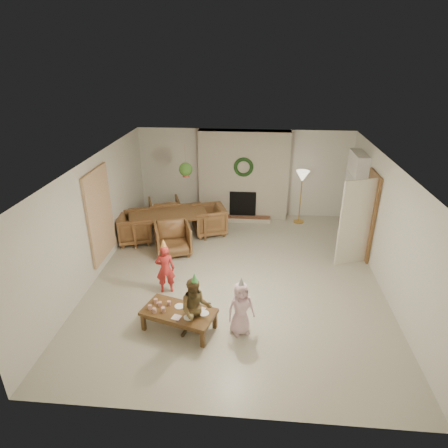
# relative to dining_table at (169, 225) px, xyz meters

# --- Properties ---
(floor) EXTENTS (7.00, 7.00, 0.00)m
(floor) POSITION_rel_dining_table_xyz_m (1.85, -1.72, -0.34)
(floor) COLOR #B7B29E
(floor) RESTS_ON ground
(ceiling) EXTENTS (7.00, 7.00, 0.00)m
(ceiling) POSITION_rel_dining_table_xyz_m (1.85, -1.72, 2.16)
(ceiling) COLOR white
(ceiling) RESTS_ON wall_back
(wall_back) EXTENTS (7.00, 0.00, 7.00)m
(wall_back) POSITION_rel_dining_table_xyz_m (1.85, 1.78, 0.91)
(wall_back) COLOR silver
(wall_back) RESTS_ON floor
(wall_front) EXTENTS (7.00, 0.00, 7.00)m
(wall_front) POSITION_rel_dining_table_xyz_m (1.85, -5.22, 0.91)
(wall_front) COLOR silver
(wall_front) RESTS_ON floor
(wall_left) EXTENTS (0.00, 7.00, 7.00)m
(wall_left) POSITION_rel_dining_table_xyz_m (-1.15, -1.72, 0.91)
(wall_left) COLOR silver
(wall_left) RESTS_ON floor
(wall_right) EXTENTS (0.00, 7.00, 7.00)m
(wall_right) POSITION_rel_dining_table_xyz_m (4.85, -1.72, 0.91)
(wall_right) COLOR silver
(wall_right) RESTS_ON floor
(fireplace_mass) EXTENTS (2.50, 0.40, 2.50)m
(fireplace_mass) POSITION_rel_dining_table_xyz_m (1.85, 1.58, 0.91)
(fireplace_mass) COLOR #521517
(fireplace_mass) RESTS_ON floor
(fireplace_hearth) EXTENTS (1.60, 0.30, 0.12)m
(fireplace_hearth) POSITION_rel_dining_table_xyz_m (1.85, 1.23, -0.28)
(fireplace_hearth) COLOR #5E2E19
(fireplace_hearth) RESTS_ON floor
(fireplace_firebox) EXTENTS (0.75, 0.12, 0.75)m
(fireplace_firebox) POSITION_rel_dining_table_xyz_m (1.85, 1.40, 0.11)
(fireplace_firebox) COLOR black
(fireplace_firebox) RESTS_ON floor
(fireplace_wreath) EXTENTS (0.54, 0.10, 0.54)m
(fireplace_wreath) POSITION_rel_dining_table_xyz_m (1.85, 1.35, 1.21)
(fireplace_wreath) COLOR #153614
(fireplace_wreath) RESTS_ON fireplace_mass
(floor_lamp_base) EXTENTS (0.28, 0.28, 0.03)m
(floor_lamp_base) POSITION_rel_dining_table_xyz_m (3.46, 1.28, -0.33)
(floor_lamp_base) COLOR gold
(floor_lamp_base) RESTS_ON floor
(floor_lamp_post) EXTENTS (0.03, 0.03, 1.36)m
(floor_lamp_post) POSITION_rel_dining_table_xyz_m (3.46, 1.28, 0.36)
(floor_lamp_post) COLOR gold
(floor_lamp_post) RESTS_ON floor
(floor_lamp_shade) EXTENTS (0.36, 0.36, 0.30)m
(floor_lamp_shade) POSITION_rel_dining_table_xyz_m (3.46, 1.28, 1.02)
(floor_lamp_shade) COLOR beige
(floor_lamp_shade) RESTS_ON floor_lamp_post
(bookshelf_carcass) EXTENTS (0.30, 1.00, 2.20)m
(bookshelf_carcass) POSITION_rel_dining_table_xyz_m (4.69, 0.58, 0.76)
(bookshelf_carcass) COLOR white
(bookshelf_carcass) RESTS_ON floor
(bookshelf_shelf_a) EXTENTS (0.30, 0.92, 0.03)m
(bookshelf_shelf_a) POSITION_rel_dining_table_xyz_m (4.67, 0.58, 0.11)
(bookshelf_shelf_a) COLOR white
(bookshelf_shelf_a) RESTS_ON bookshelf_carcass
(bookshelf_shelf_b) EXTENTS (0.30, 0.92, 0.03)m
(bookshelf_shelf_b) POSITION_rel_dining_table_xyz_m (4.67, 0.58, 0.51)
(bookshelf_shelf_b) COLOR white
(bookshelf_shelf_b) RESTS_ON bookshelf_carcass
(bookshelf_shelf_c) EXTENTS (0.30, 0.92, 0.03)m
(bookshelf_shelf_c) POSITION_rel_dining_table_xyz_m (4.67, 0.58, 0.91)
(bookshelf_shelf_c) COLOR white
(bookshelf_shelf_c) RESTS_ON bookshelf_carcass
(bookshelf_shelf_d) EXTENTS (0.30, 0.92, 0.03)m
(bookshelf_shelf_d) POSITION_rel_dining_table_xyz_m (4.67, 0.58, 1.31)
(bookshelf_shelf_d) COLOR white
(bookshelf_shelf_d) RESTS_ON bookshelf_carcass
(books_row_lower) EXTENTS (0.20, 0.40, 0.24)m
(books_row_lower) POSITION_rel_dining_table_xyz_m (4.65, 0.43, 0.25)
(books_row_lower) COLOR red
(books_row_lower) RESTS_ON bookshelf_shelf_a
(books_row_mid) EXTENTS (0.20, 0.44, 0.24)m
(books_row_mid) POSITION_rel_dining_table_xyz_m (4.65, 0.63, 0.65)
(books_row_mid) COLOR navy
(books_row_mid) RESTS_ON bookshelf_shelf_b
(books_row_upper) EXTENTS (0.20, 0.36, 0.22)m
(books_row_upper) POSITION_rel_dining_table_xyz_m (4.65, 0.48, 1.04)
(books_row_upper) COLOR gold
(books_row_upper) RESTS_ON bookshelf_shelf_c
(door_frame) EXTENTS (0.05, 0.86, 2.04)m
(door_frame) POSITION_rel_dining_table_xyz_m (4.81, -0.52, 0.68)
(door_frame) COLOR brown
(door_frame) RESTS_ON floor
(door_leaf) EXTENTS (0.77, 0.32, 2.00)m
(door_leaf) POSITION_rel_dining_table_xyz_m (4.43, -0.90, 0.66)
(door_leaf) COLOR beige
(door_leaf) RESTS_ON floor
(curtain_panel) EXTENTS (0.06, 1.20, 2.00)m
(curtain_panel) POSITION_rel_dining_table_xyz_m (-1.11, -1.52, 0.91)
(curtain_panel) COLOR beige
(curtain_panel) RESTS_ON wall_left
(dining_table) EXTENTS (2.19, 1.67, 0.68)m
(dining_table) POSITION_rel_dining_table_xyz_m (0.00, 0.00, 0.00)
(dining_table) COLOR brown
(dining_table) RESTS_ON floor
(dining_chair_near) EXTENTS (1.04, 1.05, 0.76)m
(dining_chair_near) POSITION_rel_dining_table_xyz_m (0.28, -0.81, 0.04)
(dining_chair_near) COLOR brown
(dining_chair_near) RESTS_ON floor
(dining_chair_far) EXTENTS (1.04, 1.05, 0.76)m
(dining_chair_far) POSITION_rel_dining_table_xyz_m (-0.28, 0.81, 0.04)
(dining_chair_far) COLOR brown
(dining_chair_far) RESTS_ON floor
(dining_chair_left) EXTENTS (1.05, 1.04, 0.76)m
(dining_chair_left) POSITION_rel_dining_table_xyz_m (-0.81, -0.28, 0.04)
(dining_chair_left) COLOR brown
(dining_chair_left) RESTS_ON floor
(dining_chair_right) EXTENTS (1.05, 1.04, 0.76)m
(dining_chair_right) POSITION_rel_dining_table_xyz_m (1.01, 0.36, 0.04)
(dining_chair_right) COLOR brown
(dining_chair_right) RESTS_ON floor
(hanging_plant_cord) EXTENTS (0.01, 0.01, 0.70)m
(hanging_plant_cord) POSITION_rel_dining_table_xyz_m (0.55, -0.22, 1.81)
(hanging_plant_cord) COLOR tan
(hanging_plant_cord) RESTS_ON ceiling
(hanging_plant_pot) EXTENTS (0.16, 0.16, 0.12)m
(hanging_plant_pot) POSITION_rel_dining_table_xyz_m (0.55, -0.22, 1.46)
(hanging_plant_pot) COLOR brown
(hanging_plant_pot) RESTS_ON hanging_plant_cord
(hanging_plant_foliage) EXTENTS (0.32, 0.32, 0.32)m
(hanging_plant_foliage) POSITION_rel_dining_table_xyz_m (0.55, -0.22, 1.58)
(hanging_plant_foliage) COLOR #274918
(hanging_plant_foliage) RESTS_ON hanging_plant_pot
(coffee_table_top) EXTENTS (1.38, 0.96, 0.06)m
(coffee_table_top) POSITION_rel_dining_table_xyz_m (0.96, -3.52, 0.01)
(coffee_table_top) COLOR brown
(coffee_table_top) RESTS_ON floor
(coffee_table_apron) EXTENTS (1.26, 0.84, 0.08)m
(coffee_table_apron) POSITION_rel_dining_table_xyz_m (0.96, -3.52, -0.05)
(coffee_table_apron) COLOR brown
(coffee_table_apron) RESTS_ON floor
(coffee_leg_fl) EXTENTS (0.08, 0.08, 0.33)m
(coffee_leg_fl) POSITION_rel_dining_table_xyz_m (0.35, -3.60, -0.18)
(coffee_leg_fl) COLOR brown
(coffee_leg_fl) RESTS_ON floor
(coffee_leg_fr) EXTENTS (0.08, 0.08, 0.33)m
(coffee_leg_fr) POSITION_rel_dining_table_xyz_m (1.43, -3.93, -0.18)
(coffee_leg_fr) COLOR brown
(coffee_leg_fr) RESTS_ON floor
(coffee_leg_bl) EXTENTS (0.08, 0.08, 0.33)m
(coffee_leg_bl) POSITION_rel_dining_table_xyz_m (0.49, -3.11, -0.18)
(coffee_leg_bl) COLOR brown
(coffee_leg_bl) RESTS_ON floor
(coffee_leg_br) EXTENTS (0.08, 0.08, 0.33)m
(coffee_leg_br) POSITION_rel_dining_table_xyz_m (1.58, -3.44, -0.18)
(coffee_leg_br) COLOR brown
(coffee_leg_br) RESTS_ON floor
(cup_a) EXTENTS (0.08, 0.08, 0.09)m
(cup_a) POSITION_rel_dining_table_xyz_m (0.46, -3.52, 0.09)
(cup_a) COLOR silver
(cup_a) RESTS_ON coffee_table_top
(cup_b) EXTENTS (0.08, 0.08, 0.09)m
(cup_b) POSITION_rel_dining_table_xyz_m (0.52, -3.34, 0.09)
(cup_b) COLOR silver
(cup_b) RESTS_ON coffee_table_top
(cup_c) EXTENTS (0.08, 0.08, 0.09)m
(cup_c) POSITION_rel_dining_table_xyz_m (0.56, -3.60, 0.09)
(cup_c) COLOR silver
(cup_c) RESTS_ON coffee_table_top
(cup_d) EXTENTS (0.08, 0.08, 0.09)m
(cup_d) POSITION_rel_dining_table_xyz_m (0.61, -3.42, 0.09)
(cup_d) COLOR silver
(cup_d) RESTS_ON coffee_table_top
(cup_e) EXTENTS (0.08, 0.08, 0.09)m
(cup_e) POSITION_rel_dining_table_xyz_m (0.71, -3.57, 0.09)
(cup_e) COLOR silver
(cup_e) RESTS_ON coffee_table_top
(cup_f) EXTENTS (0.08, 0.08, 0.09)m
(cup_f) POSITION_rel_dining_table_xyz_m (0.76, -3.38, 0.09)
(cup_f) COLOR silver
(cup_f) RESTS_ON coffee_table_top
(plate_a) EXTENTS (0.22, 0.22, 0.01)m
(plate_a) POSITION_rel_dining_table_xyz_m (0.95, -3.40, 0.05)
(plate_a) COLOR white
(plate_a) RESTS_ON coffee_table_top
(plate_b) EXTENTS (0.22, 0.22, 0.01)m
(plate_b) POSITION_rel_dining_table_xyz_m (1.17, -3.68, 0.05)
(plate_b) COLOR white
(plate_b) RESTS_ON coffee_table_top
(plate_c) EXTENTS (0.22, 0.22, 0.01)m
(plate_c) POSITION_rel_dining_table_xyz_m (1.41, -3.55, 0.05)
(plate_c) COLOR white
(plate_c) RESTS_ON coffee_table_top
(food_scoop) EXTENTS (0.08, 0.08, 0.07)m
(food_scoop) POSITION_rel_dining_table_xyz_m (1.17, -3.68, 0.08)
(food_scoop) COLOR tan
(food_scoop) RESTS_ON plate_b
(napkin_left) EXTENTS (0.18, 0.18, 0.01)m
(napkin_left) POSITION_rel_dining_table_xyz_m (0.96, -3.70, 0.05)
(napkin_left) COLOR #DDA3AD
(napkin_left) RESTS_ON coffee_table_top
(napkin_right) EXTENTS (0.18, 0.18, 0.01)m
(napkin_right) POSITION_rel_dining_table_xyz_m (1.34, -3.45, 0.05)
(napkin_right) COLOR #DDA3AD
(napkin_right) RESTS_ON coffee_table_top
(child_red) EXTENTS (0.43, 0.33, 1.04)m
(child_red) POSITION_rel_dining_table_xyz_m (0.48, -2.41, 0.18)
(child_red) COLOR red
(child_red) RESTS_ON floor
(party_hat_red) EXTENTS (0.16, 0.16, 0.20)m
(party_hat_red) POSITION_rel_dining_table_xyz_m (0.48, -2.41, 0.75)
(party_hat_red) COLOR #E2E24B
(party_hat_red) RESTS_ON child_red
(child_plaid) EXTENTS (0.61, 0.52, 1.12)m
(child_plaid) POSITION_rel_dining_table_xyz_m (1.29, -3.67, 0.22)
(child_plaid) COLOR brown
(child_plaid) RESTS_ON floor
(party_hat_plaid) EXTENTS (0.15, 0.15, 0.18)m
(party_hat_plaid) POSITION_rel_dining_table_xyz_m (1.29, -3.67, 0.82)
(party_hat_plaid) COLOR #52C05A
(party_hat_plaid) RESTS_ON child_plaid
(child_pink) EXTENTS (0.57, 0.48, 0.98)m
(child_pink) POSITION_rel_dining_table_xyz_m (2.03, -3.50, 0.15)
(child_pink) COLOR #F6C5D7
(child_pink) RESTS_ON floor
(party_hat_pink) EXTENTS (0.16, 0.16, 0.18)m
(party_hat_pink) POSITION_rel_dining_table_xyz_m (2.03, -3.50, 0.68)
(party_hat_pink) COLOR #B2B2B9
(party_hat_pink) RESTS_ON child_pink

